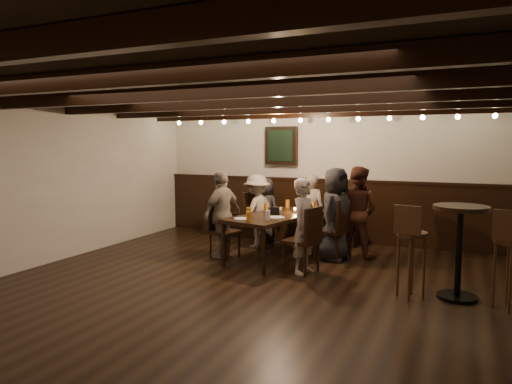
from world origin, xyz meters
The scene contains 27 objects.
room centered at (-0.29, 2.21, 1.07)m, with size 7.00×7.00×7.00m.
dining_table centered at (-0.23, 1.79, 0.64)m, with size 1.23×2.00×0.70m.
chair_left_near centered at (-0.83, 2.39, 0.29)m, with size 0.52×0.52×0.96m.
chair_left_far centered at (-1.03, 1.51, 0.26)m, with size 0.47×0.47×0.86m.
chair_right_near centered at (0.57, 2.07, 0.29)m, with size 0.52×0.52×0.95m.
chair_right_far centered at (0.37, 1.19, 0.28)m, with size 0.51×0.51×0.93m.
person_bench_left centered at (-0.91, 2.86, 0.59)m, with size 0.58×0.37×1.18m, color #272629.
person_bench_centre centered at (0.01, 2.81, 0.63)m, with size 0.46×0.30×1.27m, color gray.
person_bench_right centered at (0.85, 2.46, 0.72)m, with size 0.70×0.54×1.43m, color #542A1C.
person_left_near centered at (-0.86, 2.39, 0.63)m, with size 0.81×0.47×1.26m, color gray.
person_left_far centered at (-1.06, 1.51, 0.68)m, with size 0.80×0.33×1.37m, color gray.
person_right_near centered at (0.60, 2.06, 0.71)m, with size 0.70×0.45×1.43m, color black.
person_right_far centered at (0.40, 1.18, 0.66)m, with size 0.48×0.31×1.31m, color #B3A498.
pint_a centered at (-0.35, 2.53, 0.77)m, with size 0.07×0.07×0.14m, color #BF7219.
pint_b centered at (0.16, 2.36, 0.77)m, with size 0.07×0.07×0.14m, color #BF7219.
pint_c centered at (-0.50, 1.95, 0.77)m, with size 0.07×0.07×0.14m, color #BF7219.
pint_d centered at (0.11, 1.92, 0.77)m, with size 0.07×0.07×0.14m, color silver.
pint_e centered at (-0.54, 1.40, 0.77)m, with size 0.07×0.07×0.14m, color #BF7219.
pint_f centered at (-0.15, 1.21, 0.77)m, with size 0.07×0.07×0.14m, color silver.
pint_g centered at (-0.36, 1.00, 0.77)m, with size 0.07×0.07×0.14m, color #BF7219.
plate_near centered at (-0.53, 1.14, 0.70)m, with size 0.24×0.24×0.01m, color white.
plate_far centered at (-0.12, 1.45, 0.70)m, with size 0.24×0.24×0.01m, color white.
condiment_caddy centered at (-0.24, 1.74, 0.76)m, with size 0.15×0.10×0.12m, color black.
candle centered at (-0.04, 2.05, 0.72)m, with size 0.05×0.05×0.05m, color beige.
high_top_table centered at (2.35, 0.91, 0.71)m, with size 0.61×0.61×1.08m.
bar_stool_left centered at (1.85, 0.70, 0.41)m, with size 0.36×0.38×1.10m.
bar_stool_right centered at (2.85, 0.75, 0.41)m, with size 0.37×0.38×1.10m.
Camera 1 is at (2.34, -4.71, 1.78)m, focal length 32.00 mm.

